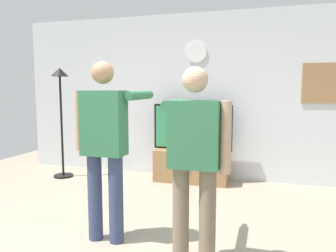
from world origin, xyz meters
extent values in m
cube|color=silver|center=(0.00, 2.95, 1.35)|extent=(6.40, 0.10, 2.70)
cube|color=#997047|center=(-0.05, 2.60, 0.25)|extent=(1.16, 0.46, 0.51)
sphere|color=black|center=(-0.05, 2.35, 0.28)|extent=(0.04, 0.04, 0.04)
cube|color=black|center=(-0.05, 2.65, 0.87)|extent=(1.26, 0.06, 0.73)
cube|color=#338C59|center=(-0.05, 2.62, 0.87)|extent=(1.20, 0.01, 0.67)
cylinder|color=white|center=(-0.05, 2.89, 2.07)|extent=(0.33, 0.03, 0.33)
cube|color=#997047|center=(1.88, 2.90, 1.56)|extent=(0.62, 0.04, 0.59)
cylinder|color=black|center=(-2.18, 2.24, 0.01)|extent=(0.32, 0.32, 0.03)
cylinder|color=black|center=(-2.18, 2.24, 0.86)|extent=(0.04, 0.04, 1.65)
cone|color=black|center=(-2.18, 2.24, 1.75)|extent=(0.28, 0.28, 0.14)
cylinder|color=#384266|center=(-0.50, 0.33, 0.43)|extent=(0.14, 0.14, 0.86)
cylinder|color=#384266|center=(-0.27, 0.33, 0.43)|extent=(0.14, 0.14, 0.86)
cube|color=#33724C|center=(-0.39, 0.33, 1.16)|extent=(0.41, 0.22, 0.61)
sphere|color=tan|center=(-0.39, 0.33, 1.63)|extent=(0.21, 0.21, 0.21)
cylinder|color=tan|center=(-0.64, 0.33, 1.18)|extent=(0.09, 0.09, 0.58)
cylinder|color=#33724C|center=(-0.14, 0.62, 1.42)|extent=(0.09, 0.58, 0.09)
cube|color=white|center=(-0.14, 0.94, 1.42)|extent=(0.04, 0.12, 0.04)
cylinder|color=#7A6B56|center=(0.42, 0.14, 0.42)|extent=(0.14, 0.14, 0.84)
cylinder|color=#7A6B56|center=(0.65, 0.14, 0.42)|extent=(0.14, 0.14, 0.84)
cube|color=#33724C|center=(0.54, 0.14, 1.12)|extent=(0.41, 0.22, 0.55)
sphere|color=tan|center=(0.54, 0.14, 1.56)|extent=(0.21, 0.21, 0.21)
cylinder|color=#33724C|center=(0.28, 0.43, 1.34)|extent=(0.09, 0.58, 0.09)
cube|color=white|center=(0.28, 0.75, 1.34)|extent=(0.04, 0.12, 0.04)
cylinder|color=tan|center=(0.79, 0.14, 1.10)|extent=(0.09, 0.09, 0.58)
camera|label=1|loc=(1.10, -2.47, 1.49)|focal=35.35mm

